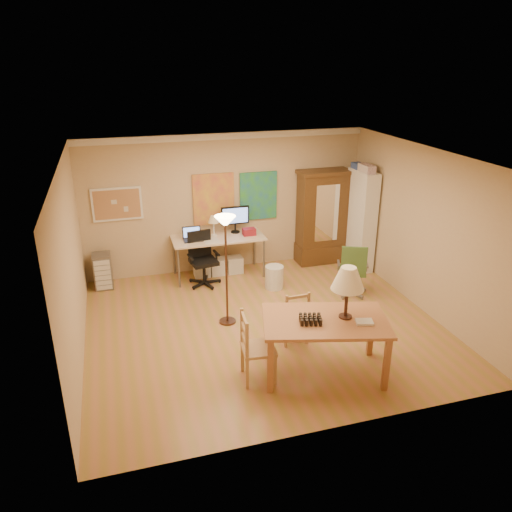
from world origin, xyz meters
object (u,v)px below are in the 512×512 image
object	(u,v)px
computer_desk	(220,251)
office_chair_green	(351,281)
armoire	(322,223)
office_chair_black	(204,271)
dining_table	(333,308)
bookshelf	(360,220)

from	to	relation	value
computer_desk	office_chair_green	bearing A→B (deg)	-36.87
armoire	office_chair_black	bearing A→B (deg)	-170.47
computer_desk	office_chair_green	size ratio (longest dim) A/B	1.77
office_chair_green	armoire	bearing A→B (deg)	86.50
dining_table	office_chair_green	world-z (taller)	dining_table
office_chair_black	armoire	world-z (taller)	armoire
armoire	bookshelf	distance (m)	0.79
office_chair_black	office_chair_green	size ratio (longest dim) A/B	1.02
armoire	office_chair_green	bearing A→B (deg)	-93.50
computer_desk	armoire	distance (m)	2.20
armoire	bookshelf	size ratio (longest dim) A/B	0.97
office_chair_green	bookshelf	world-z (taller)	bookshelf
office_chair_green	dining_table	bearing A→B (deg)	-123.06
office_chair_black	bookshelf	world-z (taller)	bookshelf
office_chair_green	armoire	size ratio (longest dim) A/B	0.51
dining_table	office_chair_black	xyz separation A→B (m)	(-1.12, 3.25, -0.70)
dining_table	armoire	distance (m)	3.96
office_chair_green	bookshelf	distance (m)	1.53
dining_table	armoire	world-z (taller)	armoire
dining_table	office_chair_black	world-z (taller)	dining_table
dining_table	bookshelf	xyz separation A→B (m)	(2.05, 3.20, 0.02)
office_chair_green	bookshelf	size ratio (longest dim) A/B	0.50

